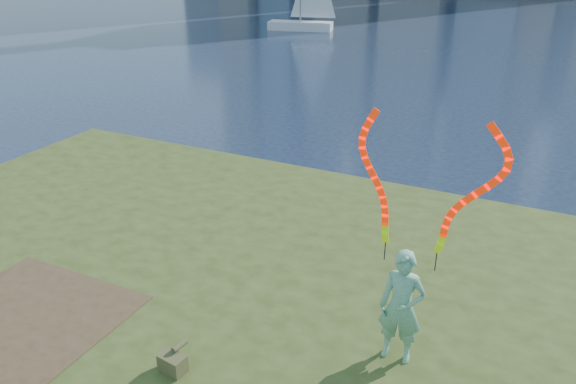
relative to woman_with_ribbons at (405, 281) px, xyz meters
The scene contains 6 objects.
ground 4.60m from the woman_with_ribbons, 162.15° to the left, with size 320.00×320.00×0.00m, color #18243C.
grassy_knoll 4.40m from the woman_with_ribbons, 164.65° to the right, with size 20.00×18.00×0.80m.
dirt_patch 6.51m from the woman_with_ribbons, 162.03° to the right, with size 3.20×3.00×0.02m, color #47331E.
woman_with_ribbons is the anchor object (origin of this frame).
canvas_bag 3.69m from the woman_with_ribbons, 148.28° to the right, with size 0.43×0.49×0.38m.
sailboat 39.31m from the woman_with_ribbons, 116.83° to the left, with size 5.43×2.72×8.16m.
Camera 1 is at (5.38, -8.26, 6.80)m, focal length 35.00 mm.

